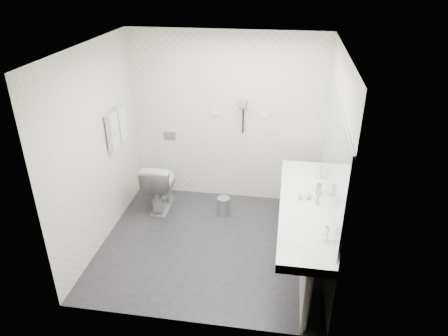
# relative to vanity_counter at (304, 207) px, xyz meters

# --- Properties ---
(floor) EXTENTS (2.80, 2.80, 0.00)m
(floor) POSITION_rel_vanity_counter_xyz_m (-1.12, 0.20, -0.80)
(floor) COLOR #26252A
(floor) RESTS_ON ground
(ceiling) EXTENTS (2.80, 2.80, 0.00)m
(ceiling) POSITION_rel_vanity_counter_xyz_m (-1.12, 0.20, 1.70)
(ceiling) COLOR white
(ceiling) RESTS_ON wall_back
(wall_back) EXTENTS (2.80, 0.00, 2.80)m
(wall_back) POSITION_rel_vanity_counter_xyz_m (-1.12, 1.50, 0.45)
(wall_back) COLOR silver
(wall_back) RESTS_ON floor
(wall_front) EXTENTS (2.80, 0.00, 2.80)m
(wall_front) POSITION_rel_vanity_counter_xyz_m (-1.12, -1.10, 0.45)
(wall_front) COLOR silver
(wall_front) RESTS_ON floor
(wall_left) EXTENTS (0.00, 2.60, 2.60)m
(wall_left) POSITION_rel_vanity_counter_xyz_m (-2.52, 0.20, 0.45)
(wall_left) COLOR silver
(wall_left) RESTS_ON floor
(wall_right) EXTENTS (0.00, 2.60, 2.60)m
(wall_right) POSITION_rel_vanity_counter_xyz_m (0.27, 0.20, 0.45)
(wall_right) COLOR silver
(wall_right) RESTS_ON floor
(vanity_counter) EXTENTS (0.55, 2.20, 0.10)m
(vanity_counter) POSITION_rel_vanity_counter_xyz_m (0.00, 0.00, 0.00)
(vanity_counter) COLOR white
(vanity_counter) RESTS_ON floor
(vanity_panel) EXTENTS (0.03, 2.15, 0.75)m
(vanity_panel) POSITION_rel_vanity_counter_xyz_m (0.02, 0.00, -0.42)
(vanity_panel) COLOR gray
(vanity_panel) RESTS_ON floor
(vanity_post_near) EXTENTS (0.06, 0.06, 0.75)m
(vanity_post_near) POSITION_rel_vanity_counter_xyz_m (0.05, -1.04, -0.42)
(vanity_post_near) COLOR silver
(vanity_post_near) RESTS_ON floor
(vanity_post_far) EXTENTS (0.06, 0.06, 0.75)m
(vanity_post_far) POSITION_rel_vanity_counter_xyz_m (0.05, 1.04, -0.42)
(vanity_post_far) COLOR silver
(vanity_post_far) RESTS_ON floor
(mirror) EXTENTS (0.02, 2.20, 1.05)m
(mirror) POSITION_rel_vanity_counter_xyz_m (0.26, 0.00, 0.65)
(mirror) COLOR #B2BCC6
(mirror) RESTS_ON wall_right
(basin_near) EXTENTS (0.40, 0.31, 0.05)m
(basin_near) POSITION_rel_vanity_counter_xyz_m (0.00, -0.65, 0.04)
(basin_near) COLOR white
(basin_near) RESTS_ON vanity_counter
(basin_far) EXTENTS (0.40, 0.31, 0.05)m
(basin_far) POSITION_rel_vanity_counter_xyz_m (0.00, 0.65, 0.04)
(basin_far) COLOR white
(basin_far) RESTS_ON vanity_counter
(faucet_near) EXTENTS (0.04, 0.04, 0.15)m
(faucet_near) POSITION_rel_vanity_counter_xyz_m (0.19, -0.65, 0.12)
(faucet_near) COLOR silver
(faucet_near) RESTS_ON vanity_counter
(faucet_far) EXTENTS (0.04, 0.04, 0.15)m
(faucet_far) POSITION_rel_vanity_counter_xyz_m (0.19, 0.65, 0.12)
(faucet_far) COLOR silver
(faucet_far) RESTS_ON vanity_counter
(soap_bottle_a) EXTENTS (0.05, 0.05, 0.10)m
(soap_bottle_a) POSITION_rel_vanity_counter_xyz_m (-0.05, 0.09, 0.10)
(soap_bottle_a) COLOR silver
(soap_bottle_a) RESTS_ON vanity_counter
(soap_bottle_b) EXTENTS (0.08, 0.08, 0.09)m
(soap_bottle_b) POSITION_rel_vanity_counter_xyz_m (0.04, 0.12, 0.10)
(soap_bottle_b) COLOR silver
(soap_bottle_b) RESTS_ON vanity_counter
(soap_bottle_c) EXTENTS (0.06, 0.06, 0.13)m
(soap_bottle_c) POSITION_rel_vanity_counter_xyz_m (0.14, 0.03, 0.12)
(soap_bottle_c) COLOR silver
(soap_bottle_c) RESTS_ON vanity_counter
(glass_left) EXTENTS (0.07, 0.07, 0.11)m
(glass_left) POSITION_rel_vanity_counter_xyz_m (0.16, 0.23, 0.10)
(glass_left) COLOR silver
(glass_left) RESTS_ON vanity_counter
(glass_right) EXTENTS (0.08, 0.08, 0.12)m
(glass_right) POSITION_rel_vanity_counter_xyz_m (0.17, 0.27, 0.11)
(glass_right) COLOR silver
(glass_right) RESTS_ON vanity_counter
(toilet) EXTENTS (0.44, 0.75, 0.74)m
(toilet) POSITION_rel_vanity_counter_xyz_m (-2.02, 1.01, -0.43)
(toilet) COLOR white
(toilet) RESTS_ON floor
(flush_plate) EXTENTS (0.18, 0.02, 0.12)m
(flush_plate) POSITION_rel_vanity_counter_xyz_m (-1.98, 1.49, 0.15)
(flush_plate) COLOR #B2B5BA
(flush_plate) RESTS_ON wall_back
(pedal_bin) EXTENTS (0.20, 0.20, 0.25)m
(pedal_bin) POSITION_rel_vanity_counter_xyz_m (-1.08, 0.94, -0.67)
(pedal_bin) COLOR #B2B5BA
(pedal_bin) RESTS_ON floor
(bin_lid) EXTENTS (0.18, 0.18, 0.02)m
(bin_lid) POSITION_rel_vanity_counter_xyz_m (-1.08, 0.94, -0.54)
(bin_lid) COLOR #B2B5BA
(bin_lid) RESTS_ON pedal_bin
(towel_rail) EXTENTS (0.02, 0.62, 0.02)m
(towel_rail) POSITION_rel_vanity_counter_xyz_m (-2.47, 0.75, 0.75)
(towel_rail) COLOR silver
(towel_rail) RESTS_ON wall_left
(towel_near) EXTENTS (0.07, 0.24, 0.48)m
(towel_near) POSITION_rel_vanity_counter_xyz_m (-2.46, 0.61, 0.53)
(towel_near) COLOR silver
(towel_near) RESTS_ON towel_rail
(towel_far) EXTENTS (0.07, 0.24, 0.48)m
(towel_far) POSITION_rel_vanity_counter_xyz_m (-2.46, 0.89, 0.53)
(towel_far) COLOR silver
(towel_far) RESTS_ON towel_rail
(dryer_cradle) EXTENTS (0.10, 0.04, 0.14)m
(dryer_cradle) POSITION_rel_vanity_counter_xyz_m (-0.88, 1.47, 0.70)
(dryer_cradle) COLOR gray
(dryer_cradle) RESTS_ON wall_back
(dryer_barrel) EXTENTS (0.08, 0.14, 0.08)m
(dryer_barrel) POSITION_rel_vanity_counter_xyz_m (-0.88, 1.40, 0.73)
(dryer_barrel) COLOR gray
(dryer_barrel) RESTS_ON dryer_cradle
(dryer_cord) EXTENTS (0.02, 0.02, 0.35)m
(dryer_cord) POSITION_rel_vanity_counter_xyz_m (-0.88, 1.46, 0.45)
(dryer_cord) COLOR black
(dryer_cord) RESTS_ON dryer_cradle
(switch_plate_a) EXTENTS (0.09, 0.02, 0.09)m
(switch_plate_a) POSITION_rel_vanity_counter_xyz_m (-1.27, 1.49, 0.55)
(switch_plate_a) COLOR white
(switch_plate_a) RESTS_ON wall_back
(switch_plate_b) EXTENTS (0.09, 0.02, 0.09)m
(switch_plate_b) POSITION_rel_vanity_counter_xyz_m (-0.57, 1.49, 0.55)
(switch_plate_b) COLOR white
(switch_plate_b) RESTS_ON wall_back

